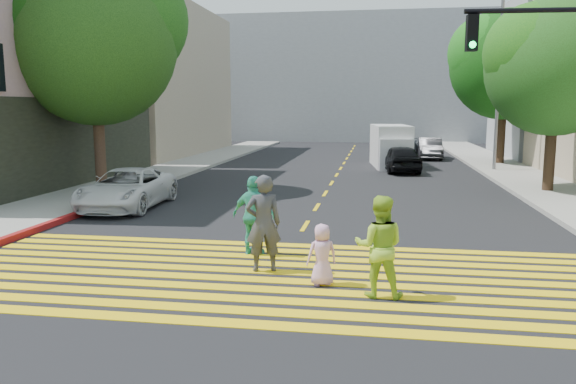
% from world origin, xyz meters
% --- Properties ---
extents(ground, '(120.00, 120.00, 0.00)m').
position_xyz_m(ground, '(0.00, 0.00, 0.00)').
color(ground, black).
extents(sidewalk_left, '(3.00, 40.00, 0.15)m').
position_xyz_m(sidewalk_left, '(-8.50, 22.00, 0.07)').
color(sidewalk_left, gray).
rests_on(sidewalk_left, ground).
extents(sidewalk_right, '(3.00, 60.00, 0.15)m').
position_xyz_m(sidewalk_right, '(8.50, 15.00, 0.07)').
color(sidewalk_right, gray).
rests_on(sidewalk_right, ground).
extents(curb_red, '(0.20, 8.00, 0.16)m').
position_xyz_m(curb_red, '(-6.90, 6.00, 0.08)').
color(curb_red, maroon).
rests_on(curb_red, ground).
extents(crosswalk, '(13.40, 5.30, 0.01)m').
position_xyz_m(crosswalk, '(0.00, 1.28, 0.01)').
color(crosswalk, yellow).
rests_on(crosswalk, ground).
extents(lane_line, '(0.12, 34.40, 0.01)m').
position_xyz_m(lane_line, '(0.00, 22.50, 0.01)').
color(lane_line, yellow).
rests_on(lane_line, ground).
extents(building_left_tan, '(12.00, 16.00, 10.00)m').
position_xyz_m(building_left_tan, '(-16.00, 28.00, 5.00)').
color(building_left_tan, tan).
rests_on(building_left_tan, ground).
extents(backdrop_block, '(30.00, 8.00, 12.00)m').
position_xyz_m(backdrop_block, '(0.00, 48.00, 6.00)').
color(backdrop_block, gray).
rests_on(backdrop_block, ground).
extents(tree_left, '(8.04, 8.04, 8.81)m').
position_xyz_m(tree_left, '(-8.50, 11.02, 5.94)').
color(tree_left, '#312112').
rests_on(tree_left, ground).
extents(tree_right_near, '(5.74, 5.32, 7.39)m').
position_xyz_m(tree_right_near, '(8.40, 13.27, 5.00)').
color(tree_right_near, black).
rests_on(tree_right_near, ground).
extents(tree_right_far, '(6.83, 6.34, 8.75)m').
position_xyz_m(tree_right_far, '(8.87, 24.10, 5.91)').
color(tree_right_far, black).
rests_on(tree_right_far, ground).
extents(pedestrian_man, '(0.83, 0.67, 1.95)m').
position_xyz_m(pedestrian_man, '(-0.27, 1.59, 0.97)').
color(pedestrian_man, '#393A3F').
rests_on(pedestrian_man, ground).
extents(pedestrian_woman, '(0.89, 0.70, 1.77)m').
position_xyz_m(pedestrian_woman, '(2.00, 0.42, 0.89)').
color(pedestrian_woman, '#9DCB2E').
rests_on(pedestrian_woman, ground).
extents(pedestrian_child, '(0.66, 0.55, 1.15)m').
position_xyz_m(pedestrian_child, '(0.97, 0.88, 0.57)').
color(pedestrian_child, '#DEA2CB').
rests_on(pedestrian_child, ground).
extents(pedestrian_extra, '(1.11, 0.68, 1.77)m').
position_xyz_m(pedestrian_extra, '(-0.73, 2.80, 0.88)').
color(pedestrian_extra, teal).
rests_on(pedestrian_extra, ground).
extents(white_sedan, '(2.32, 4.69, 1.28)m').
position_xyz_m(white_sedan, '(-6.09, 7.91, 0.64)').
color(white_sedan, silver).
rests_on(white_sedan, ground).
extents(dark_car_near, '(2.17, 4.25, 1.38)m').
position_xyz_m(dark_car_near, '(3.10, 19.79, 0.69)').
color(dark_car_near, black).
rests_on(dark_car_near, ground).
extents(silver_car, '(1.86, 4.51, 1.30)m').
position_xyz_m(silver_car, '(3.78, 31.05, 0.65)').
color(silver_car, slate).
rests_on(silver_car, ground).
extents(dark_car_parked, '(1.52, 4.08, 1.33)m').
position_xyz_m(dark_car_parked, '(5.24, 27.61, 0.67)').
color(dark_car_parked, black).
rests_on(dark_car_parked, ground).
extents(white_van, '(2.31, 5.00, 2.28)m').
position_xyz_m(white_van, '(2.66, 22.33, 1.08)').
color(white_van, silver).
rests_on(white_van, ground).
extents(street_lamp, '(2.06, 0.34, 9.11)m').
position_xyz_m(street_lamp, '(7.61, 20.53, 5.23)').
color(street_lamp, slate).
rests_on(street_lamp, ground).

